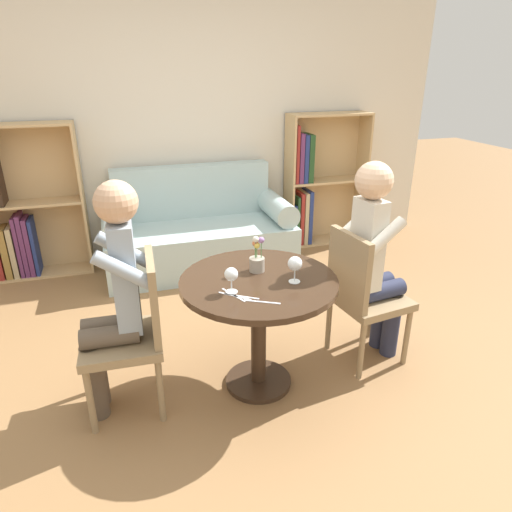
{
  "coord_description": "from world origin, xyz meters",
  "views": [
    {
      "loc": [
        -0.69,
        -2.17,
        1.82
      ],
      "look_at": [
        0.0,
        0.05,
        0.83
      ],
      "focal_mm": 32.0,
      "sensor_mm": 36.0,
      "label": 1
    }
  ],
  "objects_px": {
    "person_right": "(375,257)",
    "bookshelf_right": "(314,184)",
    "person_left": "(113,296)",
    "chair_right": "(362,292)",
    "flower_vase": "(257,259)",
    "couch": "(199,235)",
    "chair_left": "(134,329)",
    "wine_glass_left": "(231,275)",
    "bookshelf_left": "(22,212)",
    "wine_glass_right": "(295,264)"
  },
  "relations": [
    {
      "from": "couch",
      "to": "person_right",
      "type": "distance_m",
      "value": 2.01
    },
    {
      "from": "bookshelf_left",
      "to": "person_right",
      "type": "bearing_deg",
      "value": -41.96
    },
    {
      "from": "bookshelf_left",
      "to": "bookshelf_right",
      "type": "distance_m",
      "value": 2.82
    },
    {
      "from": "bookshelf_left",
      "to": "person_left",
      "type": "relative_size",
      "value": 1.04
    },
    {
      "from": "bookshelf_left",
      "to": "chair_left",
      "type": "height_order",
      "value": "bookshelf_left"
    },
    {
      "from": "chair_left",
      "to": "wine_glass_left",
      "type": "distance_m",
      "value": 0.62
    },
    {
      "from": "person_right",
      "to": "wine_glass_left",
      "type": "distance_m",
      "value": 0.98
    },
    {
      "from": "bookshelf_right",
      "to": "chair_left",
      "type": "relative_size",
      "value": 1.51
    },
    {
      "from": "bookshelf_left",
      "to": "wine_glass_left",
      "type": "bearing_deg",
      "value": -59.1
    },
    {
      "from": "chair_right",
      "to": "person_right",
      "type": "relative_size",
      "value": 0.69
    },
    {
      "from": "person_right",
      "to": "wine_glass_left",
      "type": "relative_size",
      "value": 9.39
    },
    {
      "from": "person_left",
      "to": "bookshelf_right",
      "type": "bearing_deg",
      "value": 138.03
    },
    {
      "from": "person_left",
      "to": "bookshelf_left",
      "type": "bearing_deg",
      "value": -157.71
    },
    {
      "from": "person_right",
      "to": "bookshelf_right",
      "type": "bearing_deg",
      "value": -21.97
    },
    {
      "from": "chair_left",
      "to": "bookshelf_right",
      "type": "bearing_deg",
      "value": 139.31
    },
    {
      "from": "bookshelf_left",
      "to": "chair_left",
      "type": "bearing_deg",
      "value": -68.39
    },
    {
      "from": "bookshelf_left",
      "to": "wine_glass_right",
      "type": "bearing_deg",
      "value": -52.62
    },
    {
      "from": "chair_left",
      "to": "flower_vase",
      "type": "height_order",
      "value": "flower_vase"
    },
    {
      "from": "chair_left",
      "to": "wine_glass_left",
      "type": "relative_size",
      "value": 6.44
    },
    {
      "from": "chair_left",
      "to": "wine_glass_right",
      "type": "distance_m",
      "value": 0.94
    },
    {
      "from": "wine_glass_left",
      "to": "chair_right",
      "type": "bearing_deg",
      "value": 10.14
    },
    {
      "from": "couch",
      "to": "flower_vase",
      "type": "xyz_separation_m",
      "value": [
        0.02,
        -1.77,
        0.47
      ]
    },
    {
      "from": "chair_left",
      "to": "wine_glass_left",
      "type": "xyz_separation_m",
      "value": [
        0.51,
        -0.14,
        0.31
      ]
    },
    {
      "from": "person_right",
      "to": "wine_glass_right",
      "type": "bearing_deg",
      "value": 97.09
    },
    {
      "from": "bookshelf_right",
      "to": "person_left",
      "type": "xyz_separation_m",
      "value": [
        -2.07,
        -2.1,
        0.06
      ]
    },
    {
      "from": "bookshelf_left",
      "to": "flower_vase",
      "type": "distance_m",
      "value": 2.57
    },
    {
      "from": "bookshelf_left",
      "to": "wine_glass_left",
      "type": "distance_m",
      "value": 2.63
    },
    {
      "from": "chair_left",
      "to": "chair_right",
      "type": "distance_m",
      "value": 1.39
    },
    {
      "from": "chair_right",
      "to": "person_left",
      "type": "bearing_deg",
      "value": 82.34
    },
    {
      "from": "person_left",
      "to": "wine_glass_right",
      "type": "relative_size",
      "value": 8.75
    },
    {
      "from": "bookshelf_right",
      "to": "chair_left",
      "type": "height_order",
      "value": "bookshelf_right"
    },
    {
      "from": "chair_left",
      "to": "person_right",
      "type": "distance_m",
      "value": 1.49
    },
    {
      "from": "person_left",
      "to": "chair_right",
      "type": "bearing_deg",
      "value": 92.91
    },
    {
      "from": "couch",
      "to": "chair_right",
      "type": "height_order",
      "value": "couch"
    },
    {
      "from": "bookshelf_right",
      "to": "wine_glass_right",
      "type": "bearing_deg",
      "value": -116.54
    },
    {
      "from": "bookshelf_right",
      "to": "chair_right",
      "type": "height_order",
      "value": "bookshelf_right"
    },
    {
      "from": "couch",
      "to": "wine_glass_left",
      "type": "xyz_separation_m",
      "value": [
        -0.18,
        -1.98,
        0.5
      ]
    },
    {
      "from": "chair_right",
      "to": "wine_glass_right",
      "type": "height_order",
      "value": "chair_right"
    },
    {
      "from": "couch",
      "to": "flower_vase",
      "type": "relative_size",
      "value": 8.09
    },
    {
      "from": "bookshelf_left",
      "to": "flower_vase",
      "type": "relative_size",
      "value": 6.36
    },
    {
      "from": "chair_right",
      "to": "wine_glass_right",
      "type": "bearing_deg",
      "value": 97.31
    },
    {
      "from": "person_right",
      "to": "wine_glass_right",
      "type": "xyz_separation_m",
      "value": [
        -0.6,
        -0.16,
        0.1
      ]
    },
    {
      "from": "bookshelf_right",
      "to": "person_right",
      "type": "relative_size",
      "value": 1.04
    },
    {
      "from": "person_right",
      "to": "flower_vase",
      "type": "bearing_deg",
      "value": 79.2
    },
    {
      "from": "bookshelf_right",
      "to": "flower_vase",
      "type": "bearing_deg",
      "value": -121.94
    },
    {
      "from": "wine_glass_right",
      "to": "chair_right",
      "type": "bearing_deg",
      "value": 15.25
    },
    {
      "from": "wine_glass_left",
      "to": "wine_glass_right",
      "type": "relative_size",
      "value": 0.93
    },
    {
      "from": "couch",
      "to": "person_right",
      "type": "bearing_deg",
      "value": -66.73
    },
    {
      "from": "couch",
      "to": "chair_left",
      "type": "height_order",
      "value": "couch"
    },
    {
      "from": "wine_glass_right",
      "to": "chair_left",
      "type": "bearing_deg",
      "value": 171.7
    }
  ]
}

